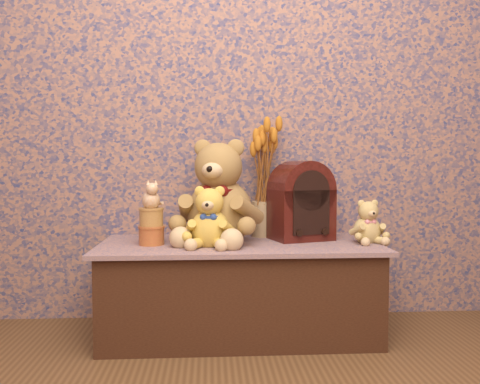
# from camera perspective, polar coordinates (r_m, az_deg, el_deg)

# --- Properties ---
(display_shelf) EXTENTS (1.30, 0.61, 0.44)m
(display_shelf) POSITION_cam_1_polar(r_m,az_deg,el_deg) (2.38, -0.07, -11.00)
(display_shelf) COLOR navy
(display_shelf) RESTS_ON ground
(teddy_large) EXTENTS (0.54, 0.59, 0.52)m
(teddy_large) POSITION_cam_1_polar(r_m,az_deg,el_deg) (2.36, -2.31, 0.61)
(teddy_large) COLOR olive
(teddy_large) RESTS_ON display_shelf
(teddy_medium) EXTENTS (0.27, 0.30, 0.29)m
(teddy_medium) POSITION_cam_1_polar(r_m,az_deg,el_deg) (2.23, -3.46, -2.52)
(teddy_medium) COLOR gold
(teddy_medium) RESTS_ON display_shelf
(teddy_small) EXTENTS (0.20, 0.22, 0.22)m
(teddy_small) POSITION_cam_1_polar(r_m,az_deg,el_deg) (2.40, 14.38, -3.07)
(teddy_small) COLOR tan
(teddy_small) RESTS_ON display_shelf
(cathedral_radio) EXTENTS (0.32, 0.27, 0.38)m
(cathedral_radio) POSITION_cam_1_polar(r_m,az_deg,el_deg) (2.43, 7.00, -0.95)
(cathedral_radio) COLOR #330F09
(cathedral_radio) RESTS_ON display_shelf
(ceramic_vase) EXTENTS (0.11, 0.11, 0.18)m
(ceramic_vase) POSITION_cam_1_polar(r_m,az_deg,el_deg) (2.52, 2.53, -3.10)
(ceramic_vase) COLOR tan
(ceramic_vase) RESTS_ON display_shelf
(dried_stalks) EXTENTS (0.30, 0.30, 0.45)m
(dried_stalks) POSITION_cam_1_polar(r_m,az_deg,el_deg) (2.50, 2.55, 4.11)
(dried_stalks) COLOR #C2701F
(dried_stalks) RESTS_ON ceramic_vase
(biscuit_tin_lower) EXTENTS (0.14, 0.14, 0.08)m
(biscuit_tin_lower) POSITION_cam_1_polar(r_m,az_deg,el_deg) (2.31, -10.11, -4.95)
(biscuit_tin_lower) COLOR #CB8A3B
(biscuit_tin_lower) RESTS_ON display_shelf
(biscuit_tin_upper) EXTENTS (0.13, 0.13, 0.08)m
(biscuit_tin_upper) POSITION_cam_1_polar(r_m,az_deg,el_deg) (2.30, -10.13, -2.89)
(biscuit_tin_upper) COLOR #DCC060
(biscuit_tin_upper) RESTS_ON biscuit_tin_lower
(cat_figurine) EXTENTS (0.12, 0.13, 0.13)m
(cat_figurine) POSITION_cam_1_polar(r_m,az_deg,el_deg) (2.29, -10.16, -0.21)
(cat_figurine) COLOR silver
(cat_figurine) RESTS_ON biscuit_tin_upper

